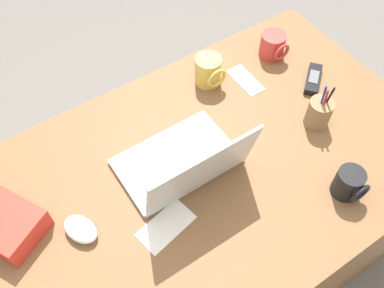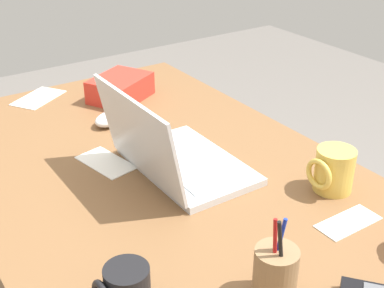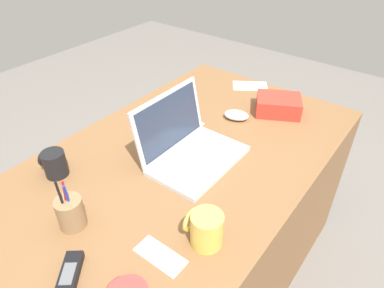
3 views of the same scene
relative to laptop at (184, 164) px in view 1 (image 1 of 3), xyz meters
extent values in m
plane|color=slate|center=(-0.03, 0.03, -0.78)|extent=(6.00, 6.00, 0.00)
cube|color=brown|center=(-0.03, 0.03, -0.42)|extent=(1.50, 0.87, 0.74)
cube|color=silver|center=(0.00, -0.04, -0.04)|extent=(0.35, 0.22, 0.02)
cube|color=silver|center=(0.00, -0.02, -0.03)|extent=(0.28, 0.11, 0.00)
cube|color=silver|center=(0.00, -0.11, -0.03)|extent=(0.10, 0.05, 0.00)
cube|color=silver|center=(0.00, 0.09, 0.08)|extent=(0.34, 0.05, 0.21)
cube|color=#283347|center=(0.00, 0.09, 0.08)|extent=(0.31, 0.04, 0.19)
ellipsoid|color=white|center=(0.33, 0.01, -0.03)|extent=(0.10, 0.12, 0.04)
cylinder|color=black|center=(-0.35, 0.30, 0.00)|extent=(0.08, 0.08, 0.09)
torus|color=black|center=(-0.35, 0.35, 0.00)|extent=(0.07, 0.01, 0.07)
cylinder|color=#C63833|center=(-0.54, -0.25, 0.00)|extent=(0.09, 0.09, 0.09)
torus|color=#C63833|center=(-0.54, -0.20, 0.00)|extent=(0.07, 0.01, 0.07)
cylinder|color=#E0BC4C|center=(-0.27, -0.27, 0.00)|extent=(0.09, 0.09, 0.10)
torus|color=#E0BC4C|center=(-0.27, -0.22, 0.01)|extent=(0.07, 0.01, 0.07)
cube|color=black|center=(-0.57, -0.06, -0.03)|extent=(0.13, 0.12, 0.02)
cube|color=#595B60|center=(-0.57, -0.06, -0.02)|extent=(0.07, 0.06, 0.00)
cylinder|color=olive|center=(-0.45, 0.08, 0.00)|extent=(0.08, 0.08, 0.10)
cylinder|color=#1933B2|center=(-0.45, 0.07, 0.04)|extent=(0.02, 0.02, 0.14)
cylinder|color=black|center=(-0.47, 0.08, 0.05)|extent=(0.01, 0.03, 0.15)
cylinder|color=red|center=(-0.45, 0.08, 0.04)|extent=(0.02, 0.01, 0.14)
cube|color=red|center=(0.49, -0.11, -0.01)|extent=(0.21, 0.23, 0.07)
cube|color=white|center=(-0.38, -0.20, -0.05)|extent=(0.06, 0.14, 0.00)
cube|color=white|center=(0.14, 0.12, -0.05)|extent=(0.17, 0.11, 0.00)
camera|label=1|loc=(0.34, 0.55, 1.02)|focal=39.33mm
camera|label=2|loc=(-0.95, 0.58, 0.62)|focal=49.55mm
camera|label=3|loc=(-0.78, -0.61, 0.74)|focal=32.34mm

